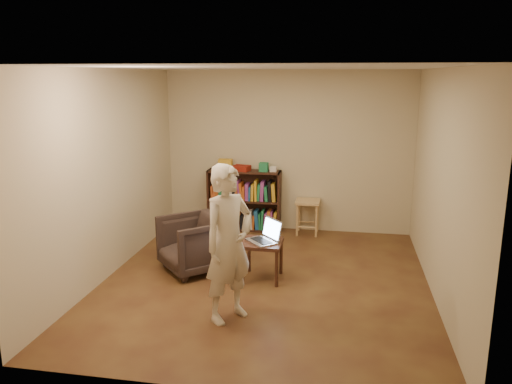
% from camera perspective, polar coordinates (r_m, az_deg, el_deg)
% --- Properties ---
extents(floor, '(4.50, 4.50, 0.00)m').
position_cam_1_polar(floor, '(6.34, 1.05, -10.19)').
color(floor, '#3F1D14').
rests_on(floor, ground).
extents(ceiling, '(4.50, 4.50, 0.00)m').
position_cam_1_polar(ceiling, '(5.81, 1.16, 14.02)').
color(ceiling, silver).
rests_on(ceiling, wall_back).
extents(wall_back, '(4.00, 0.00, 4.00)m').
position_cam_1_polar(wall_back, '(8.14, 3.61, 4.60)').
color(wall_back, '#BEB090').
rests_on(wall_back, floor).
extents(wall_left, '(0.00, 4.50, 4.50)m').
position_cam_1_polar(wall_left, '(6.55, -16.45, 1.97)').
color(wall_left, '#BEB090').
rests_on(wall_left, floor).
extents(wall_right, '(0.00, 4.50, 4.50)m').
position_cam_1_polar(wall_right, '(5.97, 20.42, 0.60)').
color(wall_right, '#BEB090').
rests_on(wall_right, floor).
extents(bookshelf, '(1.20, 0.30, 1.00)m').
position_cam_1_polar(bookshelf, '(8.26, -1.33, -1.33)').
color(bookshelf, black).
rests_on(bookshelf, floor).
extents(box_yellow, '(0.23, 0.17, 0.18)m').
position_cam_1_polar(box_yellow, '(8.17, -3.53, 3.14)').
color(box_yellow, gold).
rests_on(box_yellow, bookshelf).
extents(red_cloth, '(0.30, 0.25, 0.09)m').
position_cam_1_polar(red_cloth, '(8.10, -1.67, 2.75)').
color(red_cloth, maroon).
rests_on(red_cloth, bookshelf).
extents(box_green, '(0.14, 0.14, 0.14)m').
position_cam_1_polar(box_green, '(8.05, 0.89, 2.87)').
color(box_green, '#1F7447').
rests_on(box_green, bookshelf).
extents(box_white, '(0.11, 0.11, 0.08)m').
position_cam_1_polar(box_white, '(8.04, 2.00, 2.65)').
color(box_white, silver).
rests_on(box_white, bookshelf).
extents(stool, '(0.39, 0.39, 0.56)m').
position_cam_1_polar(stool, '(8.06, 5.93, -1.70)').
color(stool, tan).
rests_on(stool, floor).
extents(armchair, '(1.11, 1.11, 0.73)m').
position_cam_1_polar(armchair, '(6.61, -7.08, -5.89)').
color(armchair, '#302620').
rests_on(armchair, floor).
extents(side_table, '(0.49, 0.49, 0.50)m').
position_cam_1_polar(side_table, '(6.27, 0.73, -6.40)').
color(side_table, black).
rests_on(side_table, floor).
extents(laptop, '(0.49, 0.49, 0.28)m').
position_cam_1_polar(laptop, '(6.23, 1.08, -5.11)').
color(laptop, silver).
rests_on(laptop, side_table).
extents(person, '(0.68, 0.72, 1.66)m').
position_cam_1_polar(person, '(5.16, -3.14, -5.91)').
color(person, beige).
rests_on(person, floor).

